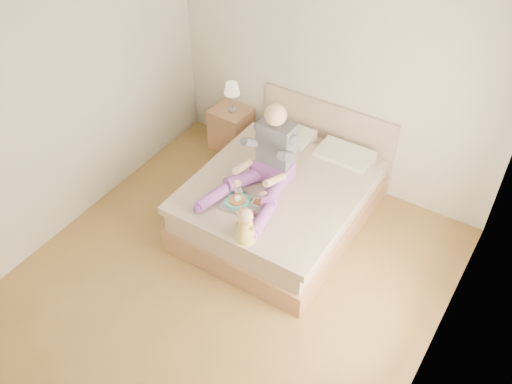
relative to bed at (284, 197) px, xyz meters
The scene contains 7 objects.
room 1.61m from the bed, 85.70° to the right, with size 4.02×4.22×2.71m.
bed is the anchor object (origin of this frame).
nightstand 1.49m from the bed, 147.71° to the left, with size 0.49×0.44×0.57m.
lamp 1.56m from the bed, 147.20° to the left, with size 0.20×0.20×0.40m.
adult 0.62m from the bed, 117.79° to the right, with size 0.79×1.11×0.93m.
tray 0.70m from the bed, 101.31° to the right, with size 0.48×0.40×0.13m.
baby 1.09m from the bed, 81.98° to the right, with size 0.24×0.33×0.37m.
Camera 1 is at (2.25, -3.05, 4.57)m, focal length 40.00 mm.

